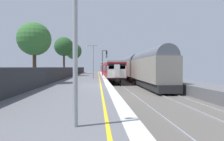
{
  "coord_description": "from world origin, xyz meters",
  "views": [
    {
      "loc": [
        -0.63,
        -17.67,
        1.68
      ],
      "look_at": [
        1.33,
        8.06,
        1.23
      ],
      "focal_mm": 30.3,
      "sensor_mm": 36.0,
      "label": 1
    }
  ],
  "objects_px": {
    "commuter_train_at_platform": "(107,69)",
    "platform_lamp_mid": "(93,59)",
    "background_tree_right": "(64,47)",
    "signal_gantry": "(104,60)",
    "background_tree_left": "(74,52)",
    "background_tree_centre": "(34,40)",
    "speed_limit_sign": "(102,67)",
    "platform_lamp_near": "(75,19)",
    "freight_train_adjacent_track": "(138,67)"
  },
  "relations": [
    {
      "from": "freight_train_adjacent_track",
      "to": "background_tree_centre",
      "type": "xyz_separation_m",
      "value": [
        -13.19,
        -11.11,
        2.77
      ]
    },
    {
      "from": "freight_train_adjacent_track",
      "to": "speed_limit_sign",
      "type": "distance_m",
      "value": 7.35
    },
    {
      "from": "signal_gantry",
      "to": "background_tree_left",
      "type": "distance_m",
      "value": 14.65
    },
    {
      "from": "signal_gantry",
      "to": "platform_lamp_near",
      "type": "height_order",
      "value": "signal_gantry"
    },
    {
      "from": "signal_gantry",
      "to": "platform_lamp_near",
      "type": "bearing_deg",
      "value": -93.26
    },
    {
      "from": "commuter_train_at_platform",
      "to": "platform_lamp_mid",
      "type": "distance_m",
      "value": 29.75
    },
    {
      "from": "platform_lamp_mid",
      "to": "commuter_train_at_platform",
      "type": "bearing_deg",
      "value": 83.52
    },
    {
      "from": "commuter_train_at_platform",
      "to": "platform_lamp_mid",
      "type": "height_order",
      "value": "platform_lamp_mid"
    },
    {
      "from": "freight_train_adjacent_track",
      "to": "background_tree_right",
      "type": "bearing_deg",
      "value": 154.77
    },
    {
      "from": "freight_train_adjacent_track",
      "to": "platform_lamp_near",
      "type": "height_order",
      "value": "platform_lamp_near"
    },
    {
      "from": "platform_lamp_mid",
      "to": "background_tree_right",
      "type": "xyz_separation_m",
      "value": [
        -5.8,
        9.93,
        2.64
      ]
    },
    {
      "from": "freight_train_adjacent_track",
      "to": "background_tree_left",
      "type": "distance_m",
      "value": 23.94
    },
    {
      "from": "background_tree_left",
      "to": "background_tree_centre",
      "type": "height_order",
      "value": "background_tree_left"
    },
    {
      "from": "background_tree_centre",
      "to": "platform_lamp_mid",
      "type": "bearing_deg",
      "value": 51.69
    },
    {
      "from": "freight_train_adjacent_track",
      "to": "signal_gantry",
      "type": "height_order",
      "value": "signal_gantry"
    },
    {
      "from": "background_tree_left",
      "to": "background_tree_centre",
      "type": "bearing_deg",
      "value": -90.45
    },
    {
      "from": "signal_gantry",
      "to": "background_tree_right",
      "type": "distance_m",
      "value": 8.12
    },
    {
      "from": "platform_lamp_near",
      "to": "platform_lamp_mid",
      "type": "distance_m",
      "value": 21.86
    },
    {
      "from": "commuter_train_at_platform",
      "to": "platform_lamp_mid",
      "type": "bearing_deg",
      "value": -96.48
    },
    {
      "from": "signal_gantry",
      "to": "platform_lamp_near",
      "type": "distance_m",
      "value": 33.01
    },
    {
      "from": "speed_limit_sign",
      "to": "background_tree_centre",
      "type": "bearing_deg",
      "value": -115.28
    },
    {
      "from": "speed_limit_sign",
      "to": "background_tree_left",
      "type": "height_order",
      "value": "background_tree_left"
    },
    {
      "from": "commuter_train_at_platform",
      "to": "speed_limit_sign",
      "type": "distance_m",
      "value": 21.44
    },
    {
      "from": "freight_train_adjacent_track",
      "to": "platform_lamp_mid",
      "type": "bearing_deg",
      "value": -153.17
    },
    {
      "from": "speed_limit_sign",
      "to": "background_tree_centre",
      "type": "distance_m",
      "value": 17.41
    },
    {
      "from": "speed_limit_sign",
      "to": "platform_lamp_mid",
      "type": "bearing_deg",
      "value": -100.48
    },
    {
      "from": "signal_gantry",
      "to": "platform_lamp_mid",
      "type": "xyz_separation_m",
      "value": [
        -1.88,
        -11.1,
        -0.28
      ]
    },
    {
      "from": "commuter_train_at_platform",
      "to": "platform_lamp_near",
      "type": "bearing_deg",
      "value": -93.74
    },
    {
      "from": "background_tree_left",
      "to": "background_tree_centre",
      "type": "distance_m",
      "value": 30.85
    },
    {
      "from": "background_tree_right",
      "to": "speed_limit_sign",
      "type": "bearing_deg",
      "value": -13.55
    },
    {
      "from": "platform_lamp_near",
      "to": "background_tree_right",
      "type": "xyz_separation_m",
      "value": [
        -5.8,
        31.78,
        2.51
      ]
    },
    {
      "from": "speed_limit_sign",
      "to": "background_tree_left",
      "type": "bearing_deg",
      "value": 114.95
    },
    {
      "from": "speed_limit_sign",
      "to": "background_tree_centre",
      "type": "relative_size",
      "value": 0.44
    },
    {
      "from": "commuter_train_at_platform",
      "to": "background_tree_right",
      "type": "relative_size",
      "value": 8.11
    },
    {
      "from": "speed_limit_sign",
      "to": "platform_lamp_near",
      "type": "relative_size",
      "value": 0.54
    },
    {
      "from": "signal_gantry",
      "to": "speed_limit_sign",
      "type": "bearing_deg",
      "value": -97.13
    },
    {
      "from": "platform_lamp_near",
      "to": "background_tree_centre",
      "type": "height_order",
      "value": "background_tree_centre"
    },
    {
      "from": "commuter_train_at_platform",
      "to": "speed_limit_sign",
      "type": "height_order",
      "value": "commuter_train_at_platform"
    },
    {
      "from": "commuter_train_at_platform",
      "to": "platform_lamp_mid",
      "type": "xyz_separation_m",
      "value": [
        -3.36,
        -29.52,
        1.65
      ]
    },
    {
      "from": "freight_train_adjacent_track",
      "to": "signal_gantry",
      "type": "bearing_deg",
      "value": 126.62
    },
    {
      "from": "freight_train_adjacent_track",
      "to": "platform_lamp_mid",
      "type": "distance_m",
      "value": 8.34
    },
    {
      "from": "background_tree_centre",
      "to": "freight_train_adjacent_track",
      "type": "bearing_deg",
      "value": 40.09
    },
    {
      "from": "background_tree_centre",
      "to": "background_tree_right",
      "type": "relative_size",
      "value": 0.83
    },
    {
      "from": "freight_train_adjacent_track",
      "to": "background_tree_centre",
      "type": "distance_m",
      "value": 17.47
    },
    {
      "from": "platform_lamp_mid",
      "to": "background_tree_left",
      "type": "xyz_separation_m",
      "value": [
        -5.59,
        23.43,
        2.85
      ]
    },
    {
      "from": "background_tree_left",
      "to": "freight_train_adjacent_track",
      "type": "bearing_deg",
      "value": -56.69
    },
    {
      "from": "freight_train_adjacent_track",
      "to": "signal_gantry",
      "type": "relative_size",
      "value": 5.49
    },
    {
      "from": "commuter_train_at_platform",
      "to": "background_tree_left",
      "type": "bearing_deg",
      "value": -145.78
    },
    {
      "from": "freight_train_adjacent_track",
      "to": "speed_limit_sign",
      "type": "xyz_separation_m",
      "value": [
        -5.85,
        4.44,
        0.06
      ]
    },
    {
      "from": "speed_limit_sign",
      "to": "background_tree_centre",
      "type": "xyz_separation_m",
      "value": [
        -7.34,
        -15.55,
        2.72
      ]
    }
  ]
}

